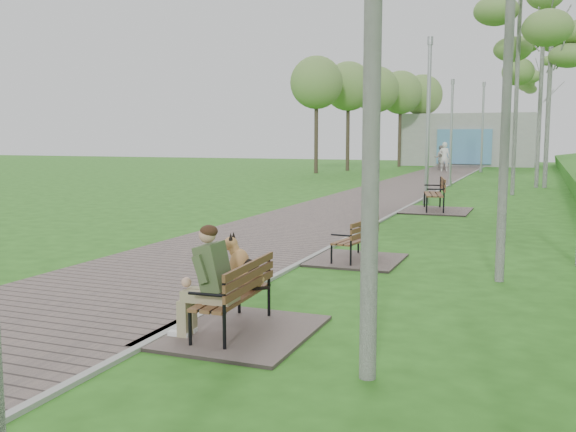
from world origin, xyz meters
TOP-DOWN VIEW (x-y plane):
  - walkway at (-1.75, 21.50)m, footprint 3.50×67.00m
  - kerb at (0.00, 21.50)m, footprint 0.10×67.00m
  - building_north at (-1.50, 50.97)m, footprint 10.00×5.20m
  - bench_main at (0.60, 4.83)m, footprint 1.68×1.87m
  - bench_second at (0.80, 9.49)m, footprint 1.54×1.71m
  - bench_third at (0.92, 17.88)m, footprint 2.04×2.26m
  - lamp_post_second at (0.34, 20.03)m, footprint 0.21×0.21m
  - lamp_post_third at (0.06, 28.29)m, footprint 0.18×0.18m
  - lamp_post_far at (0.41, 40.64)m, footprint 0.22×0.22m
  - pedestrian_near at (-1.84, 40.35)m, footprint 0.71×0.48m
  - pedestrian_far at (-2.31, 41.98)m, footprint 0.87×0.71m
  - birch_mid_c at (2.90, 24.43)m, footprint 2.57×2.57m
  - birch_far_a at (3.73, 28.69)m, footprint 2.60×2.60m
  - birch_far_b at (4.07, 28.69)m, footprint 2.63×2.63m
  - birch_distant_b at (3.76, 49.38)m, footprint 2.29×2.29m

SIDE VIEW (x-z plane):
  - walkway at x=-1.75m, z-range 0.00..0.04m
  - kerb at x=0.00m, z-range 0.00..0.05m
  - bench_second at x=0.80m, z-range -0.30..0.64m
  - bench_third at x=0.92m, z-range -0.39..0.86m
  - bench_main at x=0.60m, z-range -0.33..1.14m
  - pedestrian_far at x=-2.31m, z-range 0.00..1.66m
  - pedestrian_near at x=-1.84m, z-range 0.00..1.90m
  - building_north at x=-1.50m, z-range -0.01..3.99m
  - lamp_post_third at x=0.06m, z-range -0.16..4.62m
  - lamp_post_second at x=0.34m, z-range -0.18..5.26m
  - lamp_post_far at x=0.41m, z-range -0.18..5.42m
  - birch_far_b at x=4.07m, z-range 2.29..10.33m
  - birch_distant_b at x=3.76m, z-range 2.43..10.97m
  - birch_mid_c at x=2.90m, z-range 2.54..11.43m
  - birch_far_a at x=3.73m, z-range 2.64..11.90m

